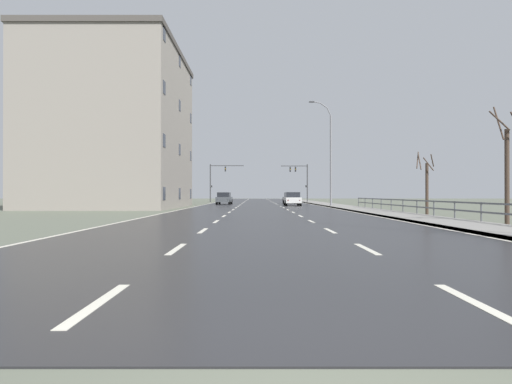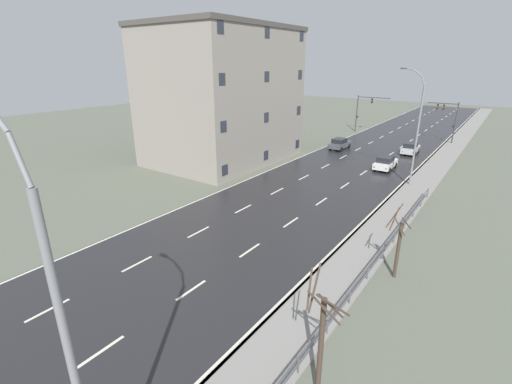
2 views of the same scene
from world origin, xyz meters
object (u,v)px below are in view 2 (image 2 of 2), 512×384
street_lamp_midground (416,131)px  car_near_left (340,144)px  traffic_signal_left (363,108)px  street_lamp_foreground (64,348)px  brick_building (223,96)px  traffic_signal_right (449,115)px  car_far_left (385,163)px  car_near_right (410,148)px

street_lamp_midground → car_near_left: bearing=137.9°
street_lamp_midground → traffic_signal_left: size_ratio=1.80×
street_lamp_foreground → brick_building: brick_building is taller
street_lamp_foreground → street_lamp_midground: (0.05, 34.17, -0.02)m
brick_building → traffic_signal_right: bearing=51.8°
street_lamp_foreground → street_lamp_midground: 34.17m
traffic_signal_right → street_lamp_foreground: bearing=-89.5°
street_lamp_midground → traffic_signal_right: size_ratio=1.84×
traffic_signal_right → car_near_left: size_ratio=1.47×
traffic_signal_right → brick_building: brick_building is taller
traffic_signal_left → car_far_left: bearing=-63.4°
traffic_signal_left → brick_building: size_ratio=0.35×
street_lamp_foreground → car_near_right: (-3.06, 47.88, -4.74)m
street_lamp_midground → traffic_signal_right: bearing=91.4°
traffic_signal_right → car_near_left: bearing=-130.5°
street_lamp_foreground → traffic_signal_left: bearing=103.4°
traffic_signal_right → car_far_left: size_ratio=1.49×
car_near_left → traffic_signal_right: bearing=52.6°
street_lamp_foreground → car_near_left: size_ratio=2.72×
street_lamp_foreground → car_near_right: bearing=93.7°
street_lamp_midground → traffic_signal_left: (-14.34, 25.73, -1.38)m
traffic_signal_left → car_near_left: size_ratio=1.50×
street_lamp_midground → car_far_left: bearing=130.2°
street_lamp_foreground → traffic_signal_right: (-0.53, 58.44, -1.38)m
traffic_signal_right → car_far_left: (-3.04, -19.98, -3.36)m
traffic_signal_left → car_far_left: size_ratio=1.53×
street_lamp_midground → car_near_left: (-12.01, 10.87, -4.73)m
traffic_signal_left → brick_building: bearing=-104.8°
car_near_right → street_lamp_midground: bearing=-79.5°
traffic_signal_right → car_far_left: bearing=-98.7°
street_lamp_foreground → car_near_left: (-11.97, 45.04, -4.74)m
street_lamp_midground → traffic_signal_left: street_lamp_midground is taller
street_lamp_midground → brick_building: 22.18m
traffic_signal_right → car_near_left: 17.94m
street_lamp_foreground → brick_building: 38.32m
traffic_signal_right → car_far_left: 20.49m
traffic_signal_left → car_far_left: (10.72, -21.44, -3.35)m
car_near_left → brick_building: bearing=-122.8°
car_near_left → car_near_right: bearing=20.8°
traffic_signal_right → car_far_left: traffic_signal_right is taller
car_near_right → car_far_left: size_ratio=1.01×
street_lamp_foreground → car_far_left: size_ratio=2.77×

